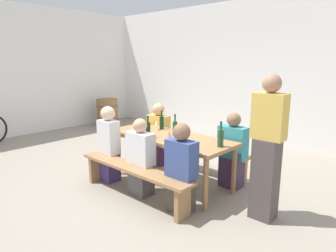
{
  "coord_description": "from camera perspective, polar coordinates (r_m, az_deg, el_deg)",
  "views": [
    {
      "loc": [
        2.96,
        -3.22,
        1.85
      ],
      "look_at": [
        0.0,
        0.0,
        0.9
      ],
      "focal_mm": 32.26,
      "sensor_mm": 36.0,
      "label": 1
    }
  ],
  "objects": [
    {
      "name": "ground_plane",
      "position": [
        4.75,
        -0.0,
        -10.67
      ],
      "size": [
        24.0,
        24.0,
        0.0
      ],
      "primitive_type": "plane",
      "color": "gray"
    },
    {
      "name": "back_wall",
      "position": [
        7.14,
        18.32,
        9.64
      ],
      "size": [
        14.0,
        0.2,
        3.2
      ],
      "primitive_type": "cube",
      "color": "white",
      "rests_on": "ground"
    },
    {
      "name": "side_wall",
      "position": [
        8.47,
        -25.44,
        9.4
      ],
      "size": [
        0.2,
        6.95,
        3.2
      ],
      "primitive_type": "cube",
      "color": "white",
      "rests_on": "ground"
    },
    {
      "name": "tasting_table",
      "position": [
        4.53,
        -0.0,
        -2.83
      ],
      "size": [
        2.04,
        0.79,
        0.75
      ],
      "color": "#9E7247",
      "rests_on": "ground"
    },
    {
      "name": "bench_near",
      "position": [
        4.17,
        -6.57,
        -8.86
      ],
      "size": [
        1.94,
        0.3,
        0.45
      ],
      "color": "#9E7247",
      "rests_on": "ground"
    },
    {
      "name": "bench_far",
      "position": [
        5.13,
        5.28,
        -4.74
      ],
      "size": [
        1.94,
        0.3,
        0.45
      ],
      "color": "#9E7247",
      "rests_on": "ground"
    },
    {
      "name": "wine_bottle_0",
      "position": [
        4.4,
        -3.81,
        -0.66
      ],
      "size": [
        0.07,
        0.07,
        0.32
      ],
      "color": "#143319",
      "rests_on": "tasting_table"
    },
    {
      "name": "wine_bottle_1",
      "position": [
        4.93,
        -1.21,
        0.71
      ],
      "size": [
        0.07,
        0.07,
        0.31
      ],
      "color": "#143319",
      "rests_on": "tasting_table"
    },
    {
      "name": "wine_bottle_2",
      "position": [
        3.97,
        9.9,
        -2.17
      ],
      "size": [
        0.08,
        0.08,
        0.34
      ],
      "color": "#234C2D",
      "rests_on": "tasting_table"
    },
    {
      "name": "wine_bottle_3",
      "position": [
        4.53,
        1.33,
        -0.34
      ],
      "size": [
        0.07,
        0.07,
        0.32
      ],
      "color": "#234C2D",
      "rests_on": "tasting_table"
    },
    {
      "name": "wine_glass_0",
      "position": [
        4.16,
        0.17,
        -1.54
      ],
      "size": [
        0.08,
        0.08,
        0.16
      ],
      "color": "silver",
      "rests_on": "tasting_table"
    },
    {
      "name": "wine_glass_1",
      "position": [
        4.87,
        -2.13,
        0.58
      ],
      "size": [
        0.08,
        0.08,
        0.16
      ],
      "color": "silver",
      "rests_on": "tasting_table"
    },
    {
      "name": "seated_guest_near_0",
      "position": [
        4.73,
        -11.07,
        -3.57
      ],
      "size": [
        0.32,
        0.24,
        1.18
      ],
      "rotation": [
        0.0,
        0.0,
        1.57
      ],
      "color": "#3F306E",
      "rests_on": "ground"
    },
    {
      "name": "seated_guest_near_1",
      "position": [
        4.22,
        -5.18,
        -6.34
      ],
      "size": [
        0.41,
        0.24,
        1.09
      ],
      "rotation": [
        0.0,
        0.0,
        1.57
      ],
      "color": "#544F54",
      "rests_on": "ground"
    },
    {
      "name": "seated_guest_near_2",
      "position": [
        3.72,
        2.53,
        -8.35
      ],
      "size": [
        0.38,
        0.24,
        1.13
      ],
      "rotation": [
        0.0,
        0.0,
        1.57
      ],
      "color": "#4C453B",
      "rests_on": "ground"
    },
    {
      "name": "seated_guest_far_0",
      "position": [
        5.44,
        -1.8,
        -1.78
      ],
      "size": [
        0.41,
        0.24,
        1.12
      ],
      "rotation": [
        0.0,
        0.0,
        -1.57
      ],
      "color": "#4C274E",
      "rests_on": "ground"
    },
    {
      "name": "seated_guest_far_1",
      "position": [
        4.55,
        12.05,
        -4.91
      ],
      "size": [
        0.42,
        0.24,
        1.12
      ],
      "rotation": [
        0.0,
        0.0,
        -1.57
      ],
      "color": "#412C4B",
      "rests_on": "ground"
    },
    {
      "name": "standing_host",
      "position": [
        3.66,
        18.19,
        -4.41
      ],
      "size": [
        0.36,
        0.24,
        1.71
      ],
      "rotation": [
        0.0,
        0.0,
        3.14
      ],
      "color": "#4C4241",
      "rests_on": "ground"
    },
    {
      "name": "wine_barrel",
      "position": [
        8.95,
        -11.39,
        2.6
      ],
      "size": [
        0.63,
        0.63,
        0.77
      ],
      "color": "olive",
      "rests_on": "ground"
    }
  ]
}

